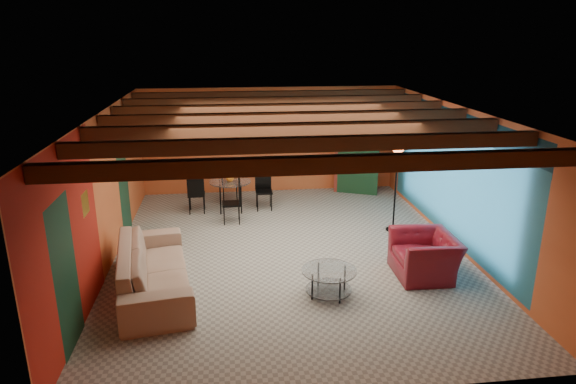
{
  "coord_description": "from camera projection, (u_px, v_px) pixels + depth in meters",
  "views": [
    {
      "loc": [
        -1.1,
        -8.77,
        4.02
      ],
      "look_at": [
        0.0,
        0.2,
        1.15
      ],
      "focal_mm": 31.58,
      "sensor_mm": 36.0,
      "label": 1
    }
  ],
  "objects": [
    {
      "name": "room",
      "position": [
        289.0,
        129.0,
        9.03
      ],
      "size": [
        6.52,
        8.01,
        2.71
      ],
      "color": "gray",
      "rests_on": "ground"
    },
    {
      "name": "sofa",
      "position": [
        154.0,
        268.0,
        8.12
      ],
      "size": [
        1.45,
        2.82,
        0.79
      ],
      "primitive_type": "imported",
      "rotation": [
        0.0,
        0.0,
        1.73
      ],
      "color": "#957560",
      "rests_on": "ground"
    },
    {
      "name": "armchair",
      "position": [
        425.0,
        255.0,
        8.65
      ],
      "size": [
        1.0,
        1.14,
        0.73
      ],
      "primitive_type": "imported",
      "rotation": [
        0.0,
        0.0,
        -1.59
      ],
      "color": "maroon",
      "rests_on": "ground"
    },
    {
      "name": "coffee_table",
      "position": [
        329.0,
        282.0,
        8.03
      ],
      "size": [
        1.14,
        1.14,
        0.45
      ],
      "primitive_type": null,
      "rotation": [
        0.0,
        0.0,
        -0.4
      ],
      "color": "white",
      "rests_on": "ground"
    },
    {
      "name": "dining_table",
      "position": [
        230.0,
        190.0,
        11.76
      ],
      "size": [
        1.94,
        1.94,
        1.0
      ],
      "primitive_type": null,
      "rotation": [
        0.0,
        0.0,
        0.01
      ],
      "color": "white",
      "rests_on": "ground"
    },
    {
      "name": "armoire",
      "position": [
        356.0,
        158.0,
        13.13
      ],
      "size": [
        1.12,
        0.85,
        1.76
      ],
      "primitive_type": "cube",
      "rotation": [
        0.0,
        0.0,
        -0.41
      ],
      "color": "maroon",
      "rests_on": "ground"
    },
    {
      "name": "floor_lamp",
      "position": [
        395.0,
        189.0,
        10.46
      ],
      "size": [
        0.48,
        0.48,
        1.83
      ],
      "primitive_type": null,
      "rotation": [
        0.0,
        0.0,
        -0.39
      ],
      "color": "black",
      "rests_on": "ground"
    },
    {
      "name": "ceiling_fan",
      "position": [
        289.0,
        130.0,
        8.93
      ],
      "size": [
        1.5,
        1.5,
        0.44
      ],
      "primitive_type": null,
      "color": "#472614",
      "rests_on": "ceiling"
    },
    {
      "name": "painting",
      "position": [
        235.0,
        130.0,
        12.78
      ],
      "size": [
        1.05,
        0.03,
        0.65
      ],
      "primitive_type": "cube",
      "color": "black",
      "rests_on": "wall_back"
    },
    {
      "name": "potted_plant",
      "position": [
        357.0,
        115.0,
        12.79
      ],
      "size": [
        0.56,
        0.52,
        0.5
      ],
      "primitive_type": "imported",
      "rotation": [
        0.0,
        0.0,
        -0.33
      ],
      "color": "#26661E",
      "rests_on": "armoire"
    },
    {
      "name": "vase",
      "position": [
        229.0,
        165.0,
        11.58
      ],
      "size": [
        0.2,
        0.2,
        0.19
      ],
      "primitive_type": "imported",
      "rotation": [
        0.0,
        0.0,
        -0.07
      ],
      "color": "orange",
      "rests_on": "dining_table"
    }
  ]
}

